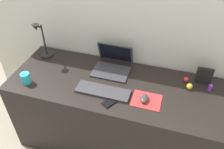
{
  "coord_description": "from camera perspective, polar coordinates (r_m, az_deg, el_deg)",
  "views": [
    {
      "loc": [
        0.37,
        -1.31,
        1.95
      ],
      "look_at": [
        -0.03,
        0.0,
        0.83
      ],
      "focal_mm": 37.19,
      "sensor_mm": 36.0,
      "label": 1
    }
  ],
  "objects": [
    {
      "name": "back_wall",
      "position": [
        2.04,
        3.93,
        6.11
      ],
      "size": [
        2.91,
        0.05,
        1.67
      ],
      "primitive_type": "cube",
      "color": "beige",
      "rests_on": "ground_plane"
    },
    {
      "name": "laptop",
      "position": [
        1.94,
        0.21,
        2.79
      ],
      "size": [
        0.3,
        0.28,
        0.21
      ],
      "color": "#333338",
      "rests_on": "desk"
    },
    {
      "name": "toy_figurine_purple",
      "position": [
        1.9,
        23.04,
        -2.84
      ],
      "size": [
        0.03,
        0.03,
        0.06
      ],
      "color": "purple",
      "rests_on": "desk"
    },
    {
      "name": "desk",
      "position": [
        2.08,
        0.9,
        -10.02
      ],
      "size": [
        1.71,
        0.64,
        0.74
      ],
      "primitive_type": "cube",
      "color": "black",
      "rests_on": "ground_plane"
    },
    {
      "name": "cell_phone",
      "position": [
        1.68,
        -0.32,
        -6.65
      ],
      "size": [
        0.12,
        0.14,
        0.01
      ],
      "primitive_type": "cube",
      "rotation": [
        0.0,
        0.0,
        -0.54
      ],
      "color": "black",
      "rests_on": "desk"
    },
    {
      "name": "desk_lamp",
      "position": [
        2.1,
        -16.79,
        7.75
      ],
      "size": [
        0.11,
        0.16,
        0.36
      ],
      "color": "black",
      "rests_on": "desk"
    },
    {
      "name": "keyboard",
      "position": [
        1.75,
        -2.26,
        -4.13
      ],
      "size": [
        0.41,
        0.13,
        0.02
      ],
      "primitive_type": "cube",
      "color": "#333338",
      "rests_on": "desk"
    },
    {
      "name": "mousepad",
      "position": [
        1.71,
        8.47,
        -6.29
      ],
      "size": [
        0.21,
        0.17,
        0.0
      ],
      "primitive_type": "cube",
      "color": "red",
      "rests_on": "desk"
    },
    {
      "name": "toy_figurine_red",
      "position": [
        1.92,
        17.73,
        -1.19
      ],
      "size": [
        0.04,
        0.04,
        0.04
      ],
      "primitive_type": "ellipsoid",
      "color": "red",
      "rests_on": "desk"
    },
    {
      "name": "mouse",
      "position": [
        1.69,
        7.97,
        -5.84
      ],
      "size": [
        0.06,
        0.1,
        0.03
      ],
      "primitive_type": "ellipsoid",
      "color": "#333338",
      "rests_on": "mousepad"
    },
    {
      "name": "coffee_mug",
      "position": [
        1.93,
        -20.45,
        -0.84
      ],
      "size": [
        0.07,
        0.07,
        0.09
      ],
      "primitive_type": "cylinder",
      "color": "#28B7CC",
      "rests_on": "desk"
    },
    {
      "name": "ground_plane",
      "position": [
        2.38,
        0.81,
        -15.85
      ],
      "size": [
        6.0,
        6.0,
        0.0
      ],
      "primitive_type": "plane",
      "color": "gray"
    },
    {
      "name": "toy_figurine_yellow",
      "position": [
        1.86,
        18.51,
        -2.78
      ],
      "size": [
        0.05,
        0.05,
        0.05
      ],
      "primitive_type": "ellipsoid",
      "color": "yellow",
      "rests_on": "desk"
    },
    {
      "name": "picture_frame",
      "position": [
        1.91,
        21.68,
        -0.32
      ],
      "size": [
        0.12,
        0.02,
        0.15
      ],
      "primitive_type": "cube",
      "color": "black",
      "rests_on": "desk"
    }
  ]
}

